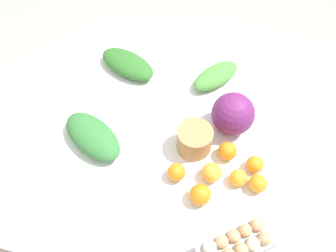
{
  "coord_description": "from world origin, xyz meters",
  "views": [
    {
      "loc": [
        -0.75,
        -0.19,
        1.86
      ],
      "look_at": [
        0.0,
        0.0,
        0.74
      ],
      "focal_mm": 35.0,
      "sensor_mm": 36.0,
      "label": 1
    }
  ],
  "objects_px": {
    "orange_1": "(200,195)",
    "orange_2": "(227,151)",
    "orange_0": "(211,172)",
    "orange_3": "(255,164)",
    "greens_bunch_beet_tops": "(128,64)",
    "greens_bunch_scallion": "(93,136)",
    "cabbage_purple": "(233,114)",
    "greens_bunch_kale": "(216,76)",
    "orange_6": "(258,184)",
    "paper_bag": "(194,140)",
    "orange_4": "(176,172)",
    "orange_5": "(238,178)",
    "egg_carton": "(236,245)"
  },
  "relations": [
    {
      "from": "greens_bunch_kale",
      "to": "orange_3",
      "type": "distance_m",
      "value": 0.47
    },
    {
      "from": "egg_carton",
      "to": "orange_4",
      "type": "bearing_deg",
      "value": 101.27
    },
    {
      "from": "orange_6",
      "to": "egg_carton",
      "type": "bearing_deg",
      "value": 168.28
    },
    {
      "from": "greens_bunch_kale",
      "to": "orange_3",
      "type": "height_order",
      "value": "greens_bunch_kale"
    },
    {
      "from": "cabbage_purple",
      "to": "egg_carton",
      "type": "xyz_separation_m",
      "value": [
        -0.49,
        -0.08,
        -0.04
      ]
    },
    {
      "from": "orange_0",
      "to": "orange_3",
      "type": "bearing_deg",
      "value": -63.55
    },
    {
      "from": "paper_bag",
      "to": "greens_bunch_beet_tops",
      "type": "height_order",
      "value": "paper_bag"
    },
    {
      "from": "orange_1",
      "to": "orange_3",
      "type": "height_order",
      "value": "orange_1"
    },
    {
      "from": "paper_bag",
      "to": "orange_2",
      "type": "relative_size",
      "value": 1.88
    },
    {
      "from": "greens_bunch_scallion",
      "to": "orange_6",
      "type": "distance_m",
      "value": 0.66
    },
    {
      "from": "egg_carton",
      "to": "orange_3",
      "type": "height_order",
      "value": "egg_carton"
    },
    {
      "from": "orange_6",
      "to": "orange_4",
      "type": "bearing_deg",
      "value": 95.47
    },
    {
      "from": "orange_0",
      "to": "orange_6",
      "type": "height_order",
      "value": "orange_0"
    },
    {
      "from": "orange_6",
      "to": "orange_5",
      "type": "bearing_deg",
      "value": 85.68
    },
    {
      "from": "cabbage_purple",
      "to": "orange_2",
      "type": "bearing_deg",
      "value": -177.42
    },
    {
      "from": "orange_2",
      "to": "greens_bunch_beet_tops",
      "type": "bearing_deg",
      "value": 55.66
    },
    {
      "from": "greens_bunch_scallion",
      "to": "orange_6",
      "type": "bearing_deg",
      "value": -93.64
    },
    {
      "from": "cabbage_purple",
      "to": "egg_carton",
      "type": "height_order",
      "value": "cabbage_purple"
    },
    {
      "from": "greens_bunch_beet_tops",
      "to": "orange_4",
      "type": "distance_m",
      "value": 0.61
    },
    {
      "from": "greens_bunch_beet_tops",
      "to": "egg_carton",
      "type": "bearing_deg",
      "value": -139.57
    },
    {
      "from": "cabbage_purple",
      "to": "orange_0",
      "type": "xyz_separation_m",
      "value": [
        -0.25,
        0.04,
        -0.05
      ]
    },
    {
      "from": "greens_bunch_kale",
      "to": "orange_6",
      "type": "bearing_deg",
      "value": -154.38
    },
    {
      "from": "greens_bunch_scallion",
      "to": "orange_0",
      "type": "distance_m",
      "value": 0.49
    },
    {
      "from": "paper_bag",
      "to": "greens_bunch_beet_tops",
      "type": "xyz_separation_m",
      "value": [
        0.35,
        0.39,
        -0.02
      ]
    },
    {
      "from": "orange_1",
      "to": "orange_3",
      "type": "xyz_separation_m",
      "value": [
        0.17,
        -0.18,
        -0.01
      ]
    },
    {
      "from": "greens_bunch_scallion",
      "to": "greens_bunch_beet_tops",
      "type": "bearing_deg",
      "value": -0.77
    },
    {
      "from": "greens_bunch_beet_tops",
      "to": "orange_2",
      "type": "bearing_deg",
      "value": -124.34
    },
    {
      "from": "cabbage_purple",
      "to": "greens_bunch_scallion",
      "type": "xyz_separation_m",
      "value": [
        -0.21,
        0.53,
        -0.05
      ]
    },
    {
      "from": "paper_bag",
      "to": "orange_0",
      "type": "bearing_deg",
      "value": -142.46
    },
    {
      "from": "greens_bunch_beet_tops",
      "to": "greens_bunch_scallion",
      "type": "relative_size",
      "value": 1.01
    },
    {
      "from": "orange_3",
      "to": "orange_4",
      "type": "distance_m",
      "value": 0.3
    },
    {
      "from": "egg_carton",
      "to": "orange_5",
      "type": "height_order",
      "value": "egg_carton"
    },
    {
      "from": "orange_2",
      "to": "cabbage_purple",
      "type": "bearing_deg",
      "value": 2.58
    },
    {
      "from": "orange_1",
      "to": "orange_2",
      "type": "relative_size",
      "value": 1.05
    },
    {
      "from": "orange_1",
      "to": "cabbage_purple",
      "type": "bearing_deg",
      "value": -10.05
    },
    {
      "from": "orange_1",
      "to": "orange_6",
      "type": "height_order",
      "value": "orange_1"
    },
    {
      "from": "greens_bunch_beet_tops",
      "to": "orange_6",
      "type": "relative_size",
      "value": 4.29
    },
    {
      "from": "greens_bunch_kale",
      "to": "greens_bunch_beet_tops",
      "type": "bearing_deg",
      "value": 93.63
    },
    {
      "from": "orange_5",
      "to": "orange_1",
      "type": "bearing_deg",
      "value": 129.28
    },
    {
      "from": "greens_bunch_scallion",
      "to": "orange_3",
      "type": "distance_m",
      "value": 0.64
    },
    {
      "from": "orange_2",
      "to": "orange_3",
      "type": "height_order",
      "value": "orange_2"
    },
    {
      "from": "orange_0",
      "to": "orange_5",
      "type": "distance_m",
      "value": 0.1
    },
    {
      "from": "greens_bunch_kale",
      "to": "orange_6",
      "type": "relative_size",
      "value": 3.7
    },
    {
      "from": "greens_bunch_kale",
      "to": "orange_0",
      "type": "xyz_separation_m",
      "value": [
        -0.49,
        -0.06,
        0.0
      ]
    },
    {
      "from": "greens_bunch_beet_tops",
      "to": "orange_3",
      "type": "xyz_separation_m",
      "value": [
        -0.39,
        -0.64,
        -0.0
      ]
    },
    {
      "from": "cabbage_purple",
      "to": "paper_bag",
      "type": "relative_size",
      "value": 1.25
    },
    {
      "from": "orange_4",
      "to": "orange_5",
      "type": "relative_size",
      "value": 1.06
    },
    {
      "from": "orange_0",
      "to": "orange_1",
      "type": "relative_size",
      "value": 0.97
    },
    {
      "from": "greens_bunch_beet_tops",
      "to": "orange_0",
      "type": "relative_size",
      "value": 3.86
    },
    {
      "from": "orange_1",
      "to": "orange_2",
      "type": "xyz_separation_m",
      "value": [
        0.2,
        -0.07,
        -0.0
      ]
    }
  ]
}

